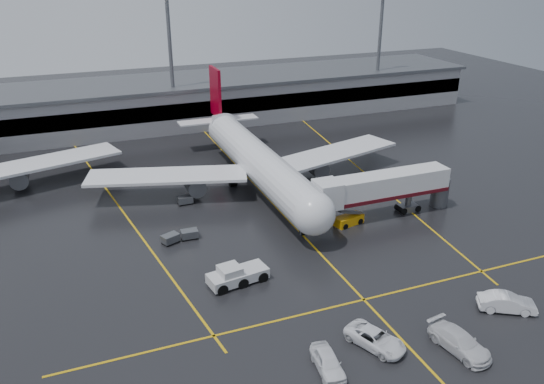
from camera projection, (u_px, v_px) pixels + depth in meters
name	position (u px, v px, depth m)	size (l,w,h in m)	color
ground	(280.00, 212.00, 73.50)	(220.00, 220.00, 0.00)	black
apron_line_centre	(280.00, 212.00, 73.49)	(0.25, 90.00, 0.02)	gold
apron_line_stop	(364.00, 300.00, 54.70)	(60.00, 0.25, 0.02)	gold
apron_line_left	(118.00, 205.00, 75.32)	(0.25, 70.00, 0.02)	gold
apron_line_right	(360.00, 169.00, 88.08)	(0.25, 70.00, 0.02)	gold
terminal	(192.00, 100.00, 112.74)	(122.00, 19.00, 8.60)	gray
light_mast_mid	(171.00, 56.00, 101.97)	(3.00, 1.20, 25.45)	#595B60
light_mast_right	(380.00, 43.00, 117.08)	(3.00, 1.20, 25.45)	#595B60
main_airliner	(255.00, 159.00, 80.12)	(48.80, 45.60, 14.10)	silver
jet_bridge	(383.00, 188.00, 70.80)	(19.90, 3.40, 6.05)	silver
pushback_tractor	(236.00, 275.00, 57.17)	(6.62, 3.56, 2.25)	silver
belt_loader	(349.00, 220.00, 69.88)	(4.13, 2.56, 2.44)	orange
service_van_a	(375.00, 339.00, 47.92)	(2.57, 5.57, 1.55)	white
service_van_b	(460.00, 342.00, 47.39)	(2.45, 6.02, 1.75)	silver
service_van_c	(507.00, 303.00, 52.71)	(1.88, 5.39, 1.77)	silver
service_van_d	(328.00, 362.00, 45.11)	(1.91, 4.76, 1.62)	white
baggage_cart_a	(189.00, 234.00, 66.32)	(2.05, 1.38, 1.12)	#595B60
baggage_cart_b	(170.00, 238.00, 65.27)	(2.35, 1.97, 1.12)	#595B60
baggage_cart_c	(185.00, 200.00, 75.57)	(2.02, 1.33, 1.12)	#595B60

